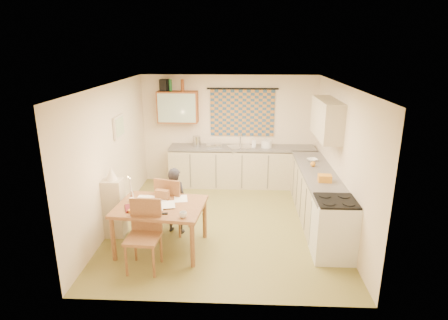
{
  "coord_description": "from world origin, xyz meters",
  "views": [
    {
      "loc": [
        0.28,
        -6.24,
        3.14
      ],
      "look_at": [
        -0.02,
        0.2,
        1.15
      ],
      "focal_mm": 30.0,
      "sensor_mm": 36.0,
      "label": 1
    }
  ],
  "objects_px": {
    "counter_back": "(242,167)",
    "shelf_stand": "(114,208)",
    "chair_far": "(173,214)",
    "stove": "(334,229)",
    "person": "(175,200)",
    "dining_table": "(161,227)",
    "counter_right": "(317,197)"
  },
  "relations": [
    {
      "from": "dining_table",
      "to": "shelf_stand",
      "type": "relative_size",
      "value": 1.42
    },
    {
      "from": "stove",
      "to": "dining_table",
      "type": "bearing_deg",
      "value": 177.21
    },
    {
      "from": "dining_table",
      "to": "chair_far",
      "type": "distance_m",
      "value": 0.59
    },
    {
      "from": "stove",
      "to": "person",
      "type": "xyz_separation_m",
      "value": [
        -2.54,
        0.69,
        0.12
      ]
    },
    {
      "from": "shelf_stand",
      "to": "person",
      "type": "bearing_deg",
      "value": 9.53
    },
    {
      "from": "counter_right",
      "to": "shelf_stand",
      "type": "distance_m",
      "value": 3.62
    },
    {
      "from": "stove",
      "to": "chair_far",
      "type": "relative_size",
      "value": 0.93
    },
    {
      "from": "counter_back",
      "to": "shelf_stand",
      "type": "height_order",
      "value": "shelf_stand"
    },
    {
      "from": "dining_table",
      "to": "shelf_stand",
      "type": "height_order",
      "value": "shelf_stand"
    },
    {
      "from": "counter_back",
      "to": "chair_far",
      "type": "distance_m",
      "value": 2.6
    },
    {
      "from": "chair_far",
      "to": "stove",
      "type": "bearing_deg",
      "value": -179.48
    },
    {
      "from": "chair_far",
      "to": "dining_table",
      "type": "bearing_deg",
      "value": 97.42
    },
    {
      "from": "stove",
      "to": "person",
      "type": "height_order",
      "value": "person"
    },
    {
      "from": "counter_back",
      "to": "person",
      "type": "bearing_deg",
      "value": -116.15
    },
    {
      "from": "chair_far",
      "to": "person",
      "type": "height_order",
      "value": "person"
    },
    {
      "from": "counter_right",
      "to": "stove",
      "type": "bearing_deg",
      "value": -90.0
    },
    {
      "from": "counter_back",
      "to": "dining_table",
      "type": "height_order",
      "value": "counter_back"
    },
    {
      "from": "counter_back",
      "to": "shelf_stand",
      "type": "distance_m",
      "value": 3.29
    },
    {
      "from": "counter_right",
      "to": "person",
      "type": "xyz_separation_m",
      "value": [
        -2.54,
        -0.59,
        0.14
      ]
    },
    {
      "from": "counter_back",
      "to": "shelf_stand",
      "type": "relative_size",
      "value": 3.28
    },
    {
      "from": "counter_back",
      "to": "stove",
      "type": "height_order",
      "value": "stove"
    },
    {
      "from": "person",
      "to": "stove",
      "type": "bearing_deg",
      "value": -179.05
    },
    {
      "from": "shelf_stand",
      "to": "counter_right",
      "type": "bearing_deg",
      "value": 12.13
    },
    {
      "from": "stove",
      "to": "counter_right",
      "type": "bearing_deg",
      "value": 90.0
    },
    {
      "from": "stove",
      "to": "dining_table",
      "type": "relative_size",
      "value": 0.66
    },
    {
      "from": "counter_back",
      "to": "stove",
      "type": "relative_size",
      "value": 3.49
    },
    {
      "from": "stove",
      "to": "counter_back",
      "type": "bearing_deg",
      "value": 114.77
    },
    {
      "from": "chair_far",
      "to": "shelf_stand",
      "type": "bearing_deg",
      "value": 26.98
    },
    {
      "from": "dining_table",
      "to": "person",
      "type": "height_order",
      "value": "person"
    },
    {
      "from": "chair_far",
      "to": "person",
      "type": "xyz_separation_m",
      "value": [
        0.04,
        -0.02,
        0.27
      ]
    },
    {
      "from": "counter_right",
      "to": "shelf_stand",
      "type": "bearing_deg",
      "value": -167.87
    },
    {
      "from": "shelf_stand",
      "to": "chair_far",
      "type": "bearing_deg",
      "value": 11.04
    }
  ]
}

